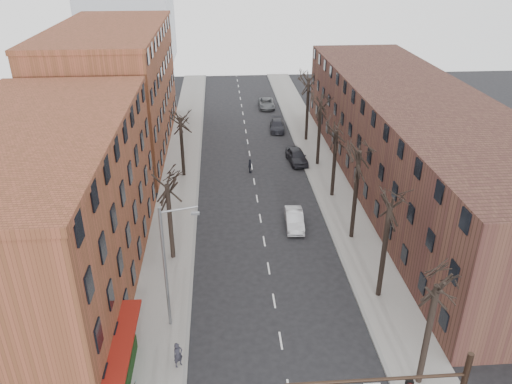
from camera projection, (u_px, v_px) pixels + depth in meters
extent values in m
cube|color=gray|center=(181.00, 172.00, 55.67)|extent=(4.00, 90.00, 0.15)
cube|color=gray|center=(322.00, 167.00, 56.73)|extent=(4.00, 90.00, 0.15)
cube|color=brown|center=(42.00, 216.00, 34.65)|extent=(12.00, 26.00, 12.00)
cube|color=brown|center=(115.00, 91.00, 60.05)|extent=(12.00, 28.00, 14.00)
cube|color=#4C2E23|center=(413.00, 141.00, 50.60)|extent=(12.00, 50.00, 10.00)
cube|color=maroon|center=(128.00, 373.00, 29.75)|extent=(1.20, 7.00, 0.15)
cube|color=black|center=(123.00, 378.00, 28.57)|extent=(0.80, 6.00, 1.00)
cylinder|color=black|center=(377.00, 380.00, 21.65)|extent=(8.00, 0.16, 0.16)
cylinder|color=slate|center=(165.00, 270.00, 31.45)|extent=(0.20, 0.20, 9.00)
cylinder|color=slate|center=(178.00, 210.00, 29.60)|extent=(2.39, 0.12, 0.46)
cube|color=slate|center=(195.00, 213.00, 29.80)|extent=(0.50, 0.22, 0.14)
imported|color=#A3A4A9|center=(294.00, 219.00, 44.78)|extent=(1.77, 4.44, 1.44)
imported|color=black|center=(297.00, 156.00, 57.84)|extent=(2.41, 4.98, 1.64)
imported|color=black|center=(277.00, 126.00, 67.89)|extent=(2.33, 4.83, 1.36)
imported|color=#505356|center=(266.00, 103.00, 77.18)|extent=(2.42, 5.05, 1.39)
imported|color=#22212A|center=(178.00, 355.00, 29.71)|extent=(0.74, 0.69, 1.69)
imported|color=black|center=(250.00, 166.00, 55.29)|extent=(0.50, 0.98, 1.61)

